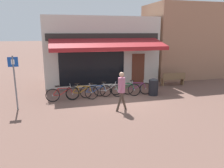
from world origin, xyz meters
The scene contains 14 objects.
ground_plane centered at (0.00, 0.00, 0.00)m, with size 160.00×160.00×0.00m, color brown.
shop_front centered at (-0.05, 4.43, 2.27)m, with size 7.72×5.00×4.54m.
neighbour_building centered at (7.85, 4.96, 2.80)m, with size 7.67×4.00×5.61m.
bike_rack_rail centered at (-0.78, 0.64, 0.49)m, with size 4.81×0.04×0.57m.
bicycle_red centered at (-2.94, 0.33, 0.39)m, with size 1.74×0.52×0.88m.
bicycle_orange centered at (-1.92, 0.42, 0.39)m, with size 1.74×0.57×0.89m.
bicycle_blue centered at (-1.14, 0.60, 0.36)m, with size 1.77×0.52×0.83m.
bicycle_silver centered at (-0.43, 0.53, 0.38)m, with size 1.62×0.74×0.85m.
bicycle_green centered at (0.52, 0.52, 0.38)m, with size 1.66×0.81×0.85m.
bicycle_purple centered at (1.26, 0.55, 0.37)m, with size 1.70×0.58×0.84m.
pedestrian_adult centered at (-0.37, -1.74, 1.13)m, with size 0.60×0.56×1.82m.
litter_bin centered at (2.14, 0.17, 0.51)m, with size 0.55×0.55×1.01m.
parking_sign centered at (-5.04, -0.43, 1.54)m, with size 0.44×0.07×2.53m.
park_bench centered at (4.44, 1.99, 0.46)m, with size 1.63×0.57×0.87m.
Camera 1 is at (-3.24, -10.90, 3.57)m, focal length 35.00 mm.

